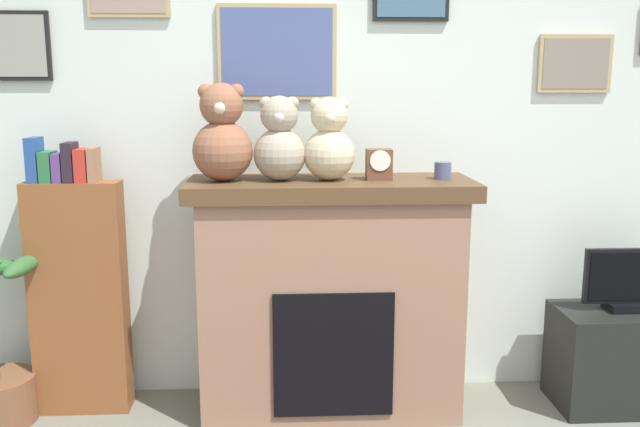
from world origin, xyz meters
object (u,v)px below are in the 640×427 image
Objects in this scene: tv_stand at (621,358)px; bookshelf at (78,289)px; mantel_clock at (379,164)px; television at (628,282)px; teddy_bear_cream at (222,137)px; fireplace at (330,296)px; teddy_bear_tan at (329,143)px; teddy_bear_brown at (280,143)px; candle_jar at (443,171)px.

bookshelf is at bearing 177.95° from tv_stand.
mantel_clock is (1.51, -0.07, 0.63)m from bookshelf.
teddy_bear_cream is (-2.05, 0.03, 0.74)m from television.
fireplace is 0.78m from teddy_bear_tan.
teddy_bear_brown reaches higher than bookshelf.
teddy_bear_cream is 0.52m from teddy_bear_tan.
teddy_bear_brown is at bearing -180.00° from teddy_bear_tan.
teddy_bear_brown is at bearing -175.81° from fireplace.
fireplace is at bearing 2.00° from teddy_bear_cream.
bookshelf is 2.06× the size of tv_stand.
teddy_bear_brown is at bearing -3.77° from bookshelf.
bookshelf is 1.92m from candle_jar.
teddy_bear_cream is at bearing -179.99° from teddy_bear_tan.
teddy_bear_tan is (0.24, 0.00, -0.00)m from teddy_bear_brown.
fireplace is 1.53m from television.
teddy_bear_brown reaches higher than tv_stand.
mantel_clock reaches higher than tv_stand.
mantel_clock is at bearing 178.55° from television.
television is 0.99× the size of teddy_bear_cream.
teddy_bear_tan is (-0.01, -0.02, 0.78)m from fireplace.
television is at bearing -1.95° from fireplace.
fireplace reaches higher than television.
teddy_bear_tan is at bearing -179.95° from candle_jar.
candle_jar is at bearing 178.05° from tv_stand.
tv_stand is at bearing -1.22° from teddy_bear_tan.
teddy_bear_brown is at bearing 179.87° from mantel_clock.
candle_jar is (1.83, -0.07, 0.60)m from bookshelf.
bookshelf reaches higher than candle_jar.
bookshelf is 3.49× the size of teddy_bear_tan.
teddy_bear_cream is (-0.76, 0.00, 0.14)m from mantel_clock.
teddy_bear_tan reaches higher than fireplace.
tv_stand is at bearing -1.95° from candle_jar.
bookshelf is at bearing 177.40° from mantel_clock.
mantel_clock is at bearing -0.13° from teddy_bear_brown.
bookshelf is 3.05× the size of television.
teddy_bear_tan is at bearing 178.74° from television.
mantel_clock is 0.32× the size of teddy_bear_cream.
bookshelf is at bearing 177.93° from television.
mantel_clock is 0.77m from teddy_bear_cream.
teddy_bear_brown is at bearing 0.02° from teddy_bear_cream.
fireplace is 0.82m from teddy_bear_brown.
television is 2.18m from teddy_bear_cream.
teddy_bear_brown is (-1.77, 0.03, 1.13)m from tv_stand.
bookshelf reaches higher than mantel_clock.
fireplace is 0.99× the size of bookshelf.
mantel_clock is at bearing -0.26° from teddy_bear_tan.
bookshelf reaches higher than television.
mantel_clock reaches higher than television.
mantel_clock is (-0.32, -0.00, 0.03)m from candle_jar.
mantel_clock is 0.37× the size of teddy_bear_brown.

